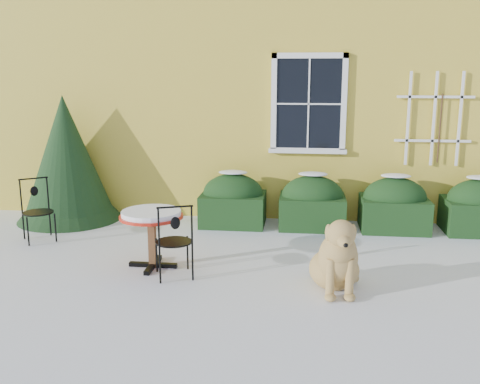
# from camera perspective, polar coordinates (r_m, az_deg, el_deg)

# --- Properties ---
(ground) EXTENTS (80.00, 80.00, 0.00)m
(ground) POSITION_cam_1_polar(r_m,az_deg,el_deg) (6.51, -1.06, -9.67)
(ground) COLOR white
(ground) RESTS_ON ground
(house) EXTENTS (12.40, 8.40, 6.40)m
(house) POSITION_cam_1_polar(r_m,az_deg,el_deg) (13.02, 3.25, 15.80)
(house) COLOR yellow
(house) RESTS_ON ground
(hedge_row) EXTENTS (4.95, 0.80, 0.91)m
(hedge_row) POSITION_cam_1_polar(r_m,az_deg,el_deg) (8.80, 11.95, -1.28)
(hedge_row) COLOR black
(hedge_row) RESTS_ON ground
(evergreen_shrub) EXTENTS (1.75, 1.75, 2.12)m
(evergreen_shrub) POSITION_cam_1_polar(r_m,az_deg,el_deg) (9.55, -17.95, 2.20)
(evergreen_shrub) COLOR black
(evergreen_shrub) RESTS_ON ground
(bistro_table) EXTENTS (0.81, 0.81, 0.75)m
(bistro_table) POSITION_cam_1_polar(r_m,az_deg,el_deg) (6.92, -9.42, -2.99)
(bistro_table) COLOR black
(bistro_table) RESTS_ON ground
(patio_chair_near) EXTENTS (0.54, 0.54, 0.94)m
(patio_chair_near) POSITION_cam_1_polar(r_m,az_deg,el_deg) (6.57, -7.04, -5.16)
(patio_chair_near) COLOR black
(patio_chair_near) RESTS_ON ground
(patio_chair_far) EXTENTS (0.58, 0.58, 0.93)m
(patio_chair_far) POSITION_cam_1_polar(r_m,az_deg,el_deg) (8.55, -20.79, -1.80)
(patio_chair_far) COLOR black
(patio_chair_far) RESTS_ON ground
(dog) EXTENTS (0.66, 1.05, 0.93)m
(dog) POSITION_cam_1_polar(r_m,az_deg,el_deg) (6.24, 10.29, -7.20)
(dog) COLOR tan
(dog) RESTS_ON ground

